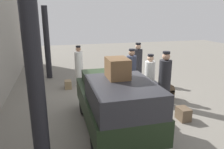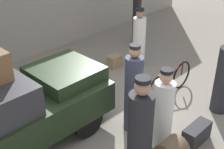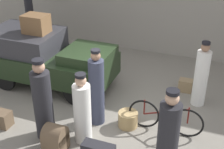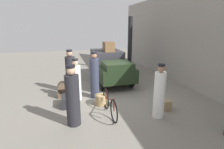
{
  "view_description": "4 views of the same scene",
  "coord_description": "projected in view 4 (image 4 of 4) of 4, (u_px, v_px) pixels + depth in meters",
  "views": [
    {
      "loc": [
        -7.13,
        2.15,
        3.11
      ],
      "look_at": [
        0.2,
        0.2,
        0.95
      ],
      "focal_mm": 35.0,
      "sensor_mm": 36.0,
      "label": 1
    },
    {
      "loc": [
        -3.91,
        -3.83,
        4.1
      ],
      "look_at": [
        0.2,
        0.2,
        0.95
      ],
      "focal_mm": 50.0,
      "sensor_mm": 36.0,
      "label": 2
    },
    {
      "loc": [
        2.6,
        -6.07,
        4.51
      ],
      "look_at": [
        0.2,
        0.2,
        0.95
      ],
      "focal_mm": 50.0,
      "sensor_mm": 36.0,
      "label": 3
    },
    {
      "loc": [
        6.73,
        -1.67,
        2.82
      ],
      "look_at": [
        0.2,
        0.2,
        0.95
      ],
      "focal_mm": 28.0,
      "sensor_mm": 36.0,
      "label": 4
    }
  ],
  "objects": [
    {
      "name": "station_building_facade",
      "position": [
        193.0,
        40.0,
        7.91
      ],
      "size": [
        16.0,
        0.15,
        4.5
      ],
      "color": "gray",
      "rests_on": "ground"
    },
    {
      "name": "trunk_on_truck_roof",
      "position": [
        109.0,
        47.0,
        9.14
      ],
      "size": [
        0.66,
        0.51,
        0.5
      ],
      "color": "brown",
      "rests_on": "truck"
    },
    {
      "name": "conductor_in_dark_uniform",
      "position": [
        73.0,
        98.0,
        5.01
      ],
      "size": [
        0.4,
        0.4,
        1.81
      ],
      "color": "#232328",
      "rests_on": "ground"
    },
    {
      "name": "porter_standing_middle",
      "position": [
        71.0,
        73.0,
        7.54
      ],
      "size": [
        0.41,
        0.41,
        1.88
      ],
      "color": "#232328",
      "rests_on": "ground"
    },
    {
      "name": "porter_carrying_trunk",
      "position": [
        76.0,
        81.0,
        6.83
      ],
      "size": [
        0.38,
        0.38,
        1.65
      ],
      "color": "white",
      "rests_on": "ground"
    },
    {
      "name": "porter_lifting_near_truck",
      "position": [
        95.0,
        77.0,
        6.98
      ],
      "size": [
        0.36,
        0.36,
        1.87
      ],
      "color": "#33384C",
      "rests_on": "ground"
    },
    {
      "name": "ground_plane",
      "position": [
        106.0,
        95.0,
        7.43
      ],
      "size": [
        30.0,
        30.0,
        0.0
      ],
      "primitive_type": "plane",
      "color": "gray"
    },
    {
      "name": "bicycle",
      "position": [
        110.0,
        104.0,
        5.7
      ],
      "size": [
        1.71,
        0.04,
        0.77
      ],
      "color": "black",
      "rests_on": "ground"
    },
    {
      "name": "truck",
      "position": [
        110.0,
        65.0,
        9.19
      ],
      "size": [
        3.56,
        1.62,
        1.55
      ],
      "color": "black",
      "rests_on": "ground"
    },
    {
      "name": "wicker_basket",
      "position": [
        101.0,
        100.0,
        6.5
      ],
      "size": [
        0.46,
        0.46,
        0.37
      ],
      "color": "tan",
      "rests_on": "ground"
    },
    {
      "name": "trunk_barrel_dark",
      "position": [
        63.0,
        90.0,
        7.18
      ],
      "size": [
        0.43,
        0.46,
        0.63
      ],
      "color": "brown",
      "rests_on": "ground"
    },
    {
      "name": "canopy_pillar_left",
      "position": [
        130.0,
        45.0,
        11.0
      ],
      "size": [
        0.27,
        0.27,
        3.42
      ],
      "color": "black",
      "rests_on": "ground"
    },
    {
      "name": "suitcase_small_leather",
      "position": [
        69.0,
        81.0,
        8.78
      ],
      "size": [
        0.43,
        0.32,
        0.38
      ],
      "color": "brown",
      "rests_on": "ground"
    },
    {
      "name": "trunk_large_brown",
      "position": [
        165.0,
        104.0,
        6.14
      ],
      "size": [
        0.37,
        0.28,
        0.35
      ],
      "color": "#937A56",
      "rests_on": "ground"
    },
    {
      "name": "suitcase_tan_flat",
      "position": [
        66.0,
        101.0,
        6.35
      ],
      "size": [
        0.67,
        0.28,
        0.38
      ],
      "color": "#232328",
      "rests_on": "ground"
    },
    {
      "name": "porter_with_bicycle",
      "position": [
        159.0,
        93.0,
        5.45
      ],
      "size": [
        0.35,
        0.35,
        1.74
      ],
      "color": "white",
      "rests_on": "ground"
    }
  ]
}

